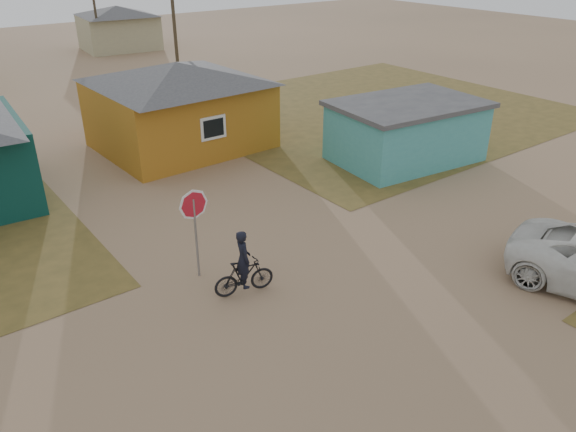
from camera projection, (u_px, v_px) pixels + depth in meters
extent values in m
plane|color=#967556|center=(342.00, 303.00, 15.14)|extent=(120.00, 120.00, 0.00)
cube|color=brown|center=(372.00, 110.00, 31.96)|extent=(20.00, 18.00, 0.00)
cube|color=#A96B1A|center=(180.00, 115.00, 25.82)|extent=(7.21, 6.24, 3.00)
pyramid|color=#3D3D40|center=(176.00, 72.00, 24.95)|extent=(7.72, 6.76, 0.90)
cube|color=silver|center=(213.00, 128.00, 23.59)|extent=(1.20, 0.06, 1.00)
cube|color=black|center=(214.00, 128.00, 23.57)|extent=(0.95, 0.04, 0.75)
cube|color=teal|center=(406.00, 133.00, 24.36)|extent=(6.39, 4.61, 2.40)
cube|color=#3D3D40|center=(409.00, 104.00, 23.78)|extent=(6.71, 4.93, 0.20)
cube|color=tan|center=(119.00, 33.00, 48.48)|extent=(6.41, 5.50, 2.80)
pyramid|color=#3D3D40|center=(116.00, 11.00, 47.67)|extent=(6.95, 6.05, 0.80)
cylinder|color=#423727|center=(175.00, 30.00, 32.57)|extent=(0.20, 0.20, 8.00)
cylinder|color=#423727|center=(94.00, 5.00, 44.54)|extent=(0.20, 0.20, 8.00)
cylinder|color=gray|center=(196.00, 238.00, 15.83)|extent=(0.07, 0.07, 2.46)
imported|color=black|center=(244.00, 277.00, 15.37)|extent=(1.77, 0.86, 1.03)
imported|color=black|center=(243.00, 259.00, 15.11)|extent=(0.53, 0.69, 1.69)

